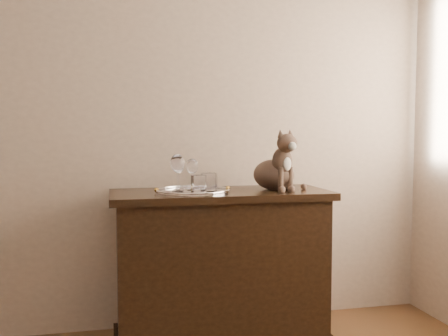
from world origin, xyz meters
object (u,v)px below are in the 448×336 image
Objects in this scene: wine_glass_d at (192,175)px; tumbler_b at (199,184)px; tray at (193,192)px; cat at (274,160)px; wine_glass_c at (177,173)px; wine_glass_a at (178,174)px; tumbler_a at (209,182)px; sideboard at (220,267)px.

wine_glass_d reaches higher than tumbler_b.
cat is (0.47, 0.03, 0.17)m from tray.
cat is at bearing 6.28° from wine_glass_c.
wine_glass_a is 0.08m from wine_glass_c.
tray is 0.50m from cat.
tumbler_b is at bearing -83.71° from wine_glass_d.
tray is 2.31× the size of wine_glass_d.
tumbler_b is (0.08, -0.16, -0.04)m from wine_glass_a.
tray is 4.28× the size of tumbler_b.
tumbler_a is 0.29× the size of cat.
sideboard is 0.67m from cat.
tray is at bearing 17.94° from wine_glass_c.
cat is at bearing 11.08° from tumbler_a.
tumbler_a is at bearing -31.08° from wine_glass_a.
tray is 2.25× the size of wine_glass_a.
sideboard is 12.83× the size of tumbler_b.
wine_glass_d is (0.09, 0.05, -0.01)m from wine_glass_c.
wine_glass_c is 0.59× the size of cat.
cat is at bearing 1.67° from wine_glass_d.
tumbler_a is at bearing 176.48° from cat.
sideboard is at bearing -4.65° from wine_glass_a.
wine_glass_c reaches higher than tumbler_b.
sideboard is at bearing 3.83° from wine_glass_d.
sideboard is 0.59m from wine_glass_c.
wine_glass_c is at bearing -101.35° from wine_glass_a.
wine_glass_c is at bearing 171.67° from cat.
tray reaches higher than sideboard.
cat reaches higher than wine_glass_a.
sideboard is 0.46m from tray.
cat is at bearing -1.66° from wine_glass_a.
tumbler_a is 0.09m from tumbler_b.
tray is at bearing -89.86° from wine_glass_d.
sideboard is at bearing 10.71° from tray.
tumbler_a is 1.05× the size of tumbler_b.
cat is (0.54, -0.02, 0.07)m from wine_glass_a.
tumbler_b is at bearing -61.43° from wine_glass_a.
cat reaches higher than wine_glass_d.
wine_glass_a is 1.90× the size of tumbler_b.
tumbler_b is at bearing -177.45° from cat.
wine_glass_d is 0.47m from cat.
cat reaches higher than wine_glass_c.
wine_glass_a is 0.52× the size of cat.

